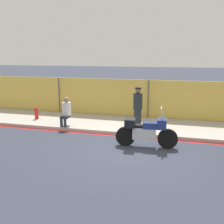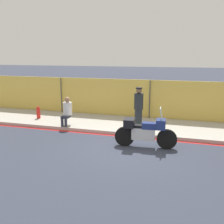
# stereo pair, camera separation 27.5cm
# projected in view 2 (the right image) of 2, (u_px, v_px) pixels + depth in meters

# --- Properties ---
(ground_plane) EXTENTS (120.00, 120.00, 0.00)m
(ground_plane) POSITION_uv_depth(u_px,v_px,m) (131.00, 148.00, 9.35)
(ground_plane) COLOR #333847
(sidewalk) EXTENTS (36.31, 2.88, 0.14)m
(sidewalk) POSITION_uv_depth(u_px,v_px,m) (144.00, 126.00, 11.93)
(sidewalk) COLOR #ADA89E
(sidewalk) RESTS_ON ground_plane
(curb_paint_stripe) EXTENTS (36.31, 0.18, 0.01)m
(curb_paint_stripe) POSITION_uv_depth(u_px,v_px,m) (138.00, 138.00, 10.51)
(curb_paint_stripe) COLOR red
(curb_paint_stripe) RESTS_ON ground_plane
(storefront_fence) EXTENTS (34.50, 0.17, 2.03)m
(storefront_fence) POSITION_uv_depth(u_px,v_px,m) (150.00, 100.00, 13.16)
(storefront_fence) COLOR gold
(storefront_fence) RESTS_ON ground_plane
(motorcycle) EXTENTS (2.22, 0.59, 1.48)m
(motorcycle) POSITION_uv_depth(u_px,v_px,m) (145.00, 131.00, 9.33)
(motorcycle) COLOR black
(motorcycle) RESTS_ON ground_plane
(officer_standing) EXTENTS (0.41, 0.41, 1.70)m
(officer_standing) POSITION_uv_depth(u_px,v_px,m) (139.00, 106.00, 11.78)
(officer_standing) COLOR #1E2328
(officer_standing) RESTS_ON sidewalk
(person_seated_on_curb) EXTENTS (0.39, 0.66, 1.27)m
(person_seated_on_curb) POSITION_uv_depth(u_px,v_px,m) (67.00, 110.00, 11.78)
(person_seated_on_curb) COLOR #2D3342
(person_seated_on_curb) RESTS_ON sidewalk
(fire_hydrant) EXTENTS (0.18, 0.23, 0.60)m
(fire_hydrant) POSITION_uv_depth(u_px,v_px,m) (38.00, 112.00, 13.06)
(fire_hydrant) COLOR red
(fire_hydrant) RESTS_ON sidewalk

